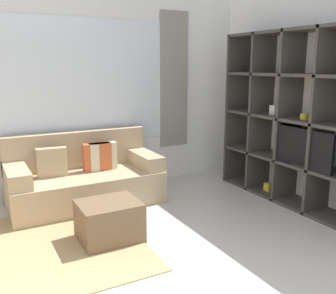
% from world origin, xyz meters
% --- Properties ---
extents(wall_back, '(6.28, 0.11, 2.70)m').
position_xyz_m(wall_back, '(0.00, 3.43, 1.36)').
color(wall_back, white).
rests_on(wall_back, ground_plane).
extents(wall_right, '(0.07, 4.59, 2.70)m').
position_xyz_m(wall_right, '(2.57, 1.70, 1.35)').
color(wall_right, white).
rests_on(wall_right, ground_plane).
extents(area_rug, '(2.09, 1.81, 0.01)m').
position_xyz_m(area_rug, '(-0.78, 1.95, 0.01)').
color(area_rug, tan).
rests_on(area_rug, ground_plane).
extents(shelving_unit, '(0.42, 2.50, 2.07)m').
position_xyz_m(shelving_unit, '(2.36, 1.62, 1.02)').
color(shelving_unit, silver).
rests_on(shelving_unit, ground_plane).
extents(couch_main, '(1.78, 0.87, 0.84)m').
position_xyz_m(couch_main, '(0.08, 2.96, 0.31)').
color(couch_main, tan).
rests_on(couch_main, ground_plane).
extents(ottoman, '(0.57, 0.48, 0.38)m').
position_xyz_m(ottoman, '(0.00, 1.84, 0.19)').
color(ottoman, brown).
rests_on(ottoman, ground_plane).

